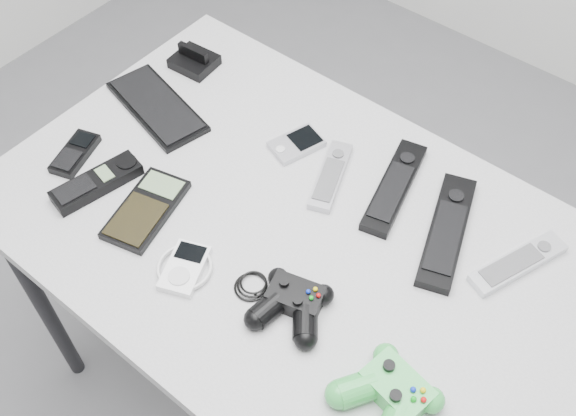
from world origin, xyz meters
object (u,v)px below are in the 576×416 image
Objects in this scene: controller_black at (292,302)px; cordless_handset at (97,182)px; desk at (296,250)px; calculator at (146,209)px; pda_keyboard at (157,106)px; remote_black_a at (394,186)px; controller_green at (390,393)px; remote_black_b at (447,230)px; mp3_player at (185,267)px; pda at (296,144)px; remote_silver_b at (518,263)px; mobile_phone at (75,153)px; remote_silver_a at (331,175)px.

cordless_handset is at bearing 167.79° from controller_black.
desk is 0.40m from cordless_handset.
pda_keyboard is at bearing 117.51° from calculator.
controller_green is at bearing -71.60° from remote_black_a.
remote_black_a reaches higher than calculator.
remote_black_b is 0.66m from cordless_handset.
remote_black_b is (0.13, -0.03, 0.00)m from remote_black_a.
calculator is at bearing 139.83° from mp3_player.
pda is 0.53× the size of remote_silver_b.
remote_black_a is 1.08× the size of controller_black.
remote_silver_b is at bearing 93.60° from controller_green.
remote_black_b reaches higher than remote_silver_b.
desk is 6.39× the size of calculator.
remote_silver_b is at bearing -10.78° from remote_black_b.
controller_green is (0.55, -0.02, 0.02)m from calculator.
remote_black_b is at bearing 5.39° from mobile_phone.
mobile_phone is 0.53× the size of controller_black.
pda_keyboard is 1.07× the size of remote_black_a.
controller_green is at bearing -16.34° from calculator.
pda_keyboard is at bearing 169.57° from remote_silver_a.
controller_black is (-0.12, -0.29, 0.01)m from remote_black_b.
pda_keyboard is at bearing 171.64° from desk.
remote_silver_b is 1.85× the size of mp3_player.
mobile_phone reaches higher than calculator.
mp3_player is at bearing 5.63° from cordless_handset.
controller_black is at bearing -107.77° from remote_silver_b.
remote_silver_a is (0.40, 0.07, 0.00)m from pda_keyboard.
controller_green reaches higher than pda_keyboard.
pda is 0.54m from controller_green.
remote_black_b is 1.66× the size of controller_green.
remote_silver_b reaches higher than desk.
pda_keyboard is at bearing 172.96° from controller_green.
pda_keyboard is at bearing 120.25° from mp3_player.
calculator is 1.16× the size of controller_green.
mobile_phone is 0.76m from controller_green.
controller_green reaches higher than pda.
calculator is at bearing -165.51° from remote_black_b.
calculator is at bearing 166.22° from controller_black.
pda is 0.66× the size of controller_green.
pda_keyboard is 0.41m from mp3_player.
controller_black is at bearing -54.10° from desk.
controller_green reaches higher than desk.
controller_green is at bearing -93.37° from remote_black_b.
pda_keyboard is 2.41× the size of mp3_player.
remote_black_a is 0.32m from controller_black.
controller_green is (0.44, -0.33, 0.02)m from pda.
pda_keyboard is 0.53m from remote_black_a.
remote_black_b reaches higher than mp3_player.
remote_black_a reaches higher than remote_silver_b.
remote_black_a reaches higher than remote_silver_a.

